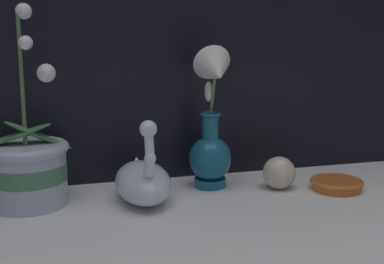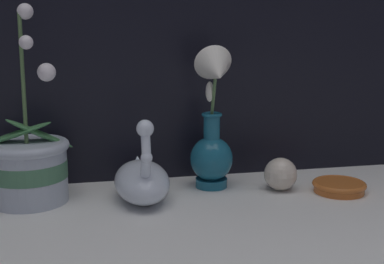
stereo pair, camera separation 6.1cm
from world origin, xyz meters
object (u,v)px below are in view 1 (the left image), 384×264
orchid_potted_plant (28,167)px  blue_vase (212,133)px  glass_sphere (279,173)px  amber_dish (337,184)px  swan_figurine (143,180)px

orchid_potted_plant → blue_vase: bearing=1.1°
orchid_potted_plant → blue_vase: (0.39, 0.01, 0.05)m
orchid_potted_plant → glass_sphere: orchid_potted_plant is taller
glass_sphere → amber_dish: size_ratio=0.63×
blue_vase → amber_dish: blue_vase is taller
orchid_potted_plant → amber_dish: 0.66m
orchid_potted_plant → amber_dish: bearing=-6.7°
swan_figurine → glass_sphere: (0.31, 0.00, -0.01)m
swan_figurine → glass_sphere: bearing=0.7°
orchid_potted_plant → glass_sphere: 0.54m
orchid_potted_plant → amber_dish: size_ratio=3.46×
orchid_potted_plant → amber_dish: (0.66, -0.08, -0.07)m
orchid_potted_plant → glass_sphere: bearing=-3.9°
swan_figurine → blue_vase: blue_vase is taller
orchid_potted_plant → blue_vase: size_ratio=1.26×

